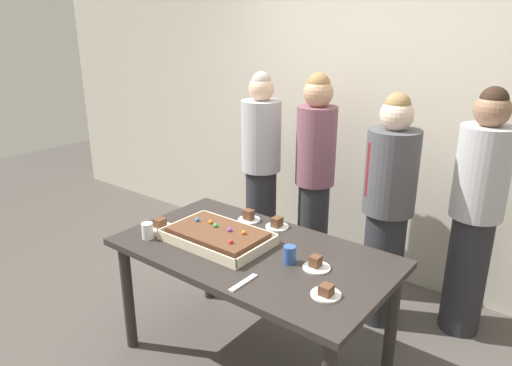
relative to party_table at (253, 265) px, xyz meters
name	(u,v)px	position (x,y,z in m)	size (l,w,h in m)	color
ground_plane	(253,360)	(0.00, 0.00, -0.69)	(12.00, 12.00, 0.00)	#4C4742
interior_back_panel	(379,94)	(0.00, 1.60, 0.81)	(8.00, 0.12, 3.00)	beige
party_table	(253,265)	(0.00, 0.00, 0.00)	(1.62, 0.90, 0.79)	#2D2826
sheet_cake	(218,236)	(-0.23, -0.05, 0.13)	(0.63, 0.41, 0.10)	beige
plated_slice_near_left	(326,292)	(0.58, -0.17, 0.12)	(0.15, 0.15, 0.06)	white
plated_slice_near_right	(316,265)	(0.41, 0.04, 0.12)	(0.15, 0.15, 0.07)	white
plated_slice_far_left	(161,225)	(-0.65, -0.13, 0.12)	(0.15, 0.15, 0.07)	white
plated_slice_far_right	(277,224)	(-0.07, 0.34, 0.12)	(0.15, 0.15, 0.07)	white
plated_slice_center_front	(249,217)	(-0.28, 0.32, 0.12)	(0.15, 0.15, 0.08)	white
drink_cup_nearest	(147,231)	(-0.60, -0.28, 0.15)	(0.07, 0.07, 0.10)	white
drink_cup_middle	(290,254)	(0.26, 0.00, 0.15)	(0.07, 0.07, 0.10)	#2D5199
cake_server_utensil	(243,283)	(0.20, -0.32, 0.10)	(0.03, 0.20, 0.01)	silver
person_serving_front	(388,210)	(0.43, 0.92, 0.16)	(0.34, 0.34, 1.63)	#28282D
person_green_shirt_behind	(315,178)	(-0.23, 1.06, 0.22)	(0.30, 0.30, 1.70)	#28282D
person_striped_tie_right	(476,211)	(0.92, 1.16, 0.19)	(0.33, 0.33, 1.68)	#28282D
person_far_right_suit	(261,173)	(-0.65, 0.94, 0.20)	(0.31, 0.31, 1.69)	#28282D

